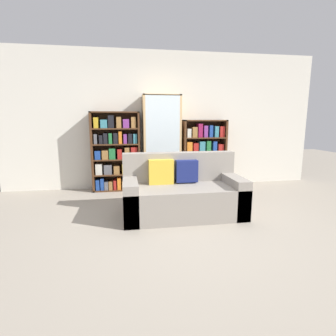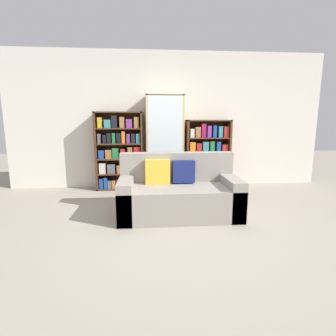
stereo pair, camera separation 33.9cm
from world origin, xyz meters
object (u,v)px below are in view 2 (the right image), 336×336
display_cabinet (165,143)px  wine_bottle (199,186)px  couch (178,194)px  bookshelf_left (120,152)px  bookshelf_right (207,156)px

display_cabinet → wine_bottle: bearing=-41.1°
display_cabinet → wine_bottle: size_ratio=4.94×
couch → bookshelf_left: bearing=122.4°
display_cabinet → bookshelf_right: bearing=1.0°
couch → bookshelf_left: bookshelf_left is taller
display_cabinet → couch: bearing=-86.6°
bookshelf_left → display_cabinet: (0.89, -0.02, 0.19)m
couch → bookshelf_left: size_ratio=1.12×
display_cabinet → wine_bottle: (0.60, -0.52, -0.77)m
display_cabinet → wine_bottle: 1.10m
bookshelf_right → wine_bottle: bookshelf_right is taller
couch → display_cabinet: 1.65m
display_cabinet → bookshelf_right: display_cabinet is taller
bookshelf_left → couch: bearing=-57.6°
bookshelf_left → wine_bottle: bookshelf_left is taller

